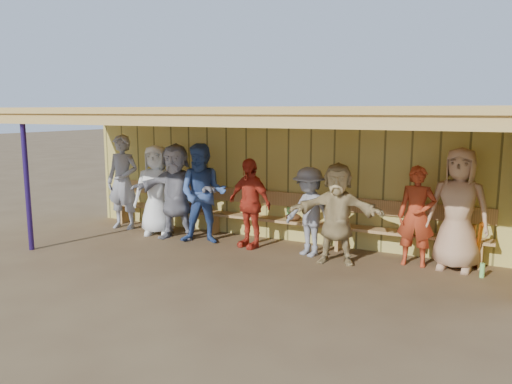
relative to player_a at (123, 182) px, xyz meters
The scene contains 13 objects.
ground 3.45m from the player_a, 11.00° to the right, with size 90.00×90.00×0.00m, color brown.
player_a is the anchor object (origin of this frame).
player_b 0.94m from the player_a, ahead, with size 0.87×0.57×1.79m, color white.
player_c 2.14m from the player_a, ahead, with size 0.90×0.70×1.86m, color #345291.
player_d 3.03m from the player_a, ahead, with size 0.95×0.39×1.62m, color red.
player_e 4.19m from the player_a, ahead, with size 0.98×0.56×1.52m, color gray.
player_f 4.74m from the player_a, ahead, with size 1.52×0.48×1.64m, color tan.
player_g 5.89m from the player_a, ahead, with size 0.58×0.38×1.60m, color #A9371B.
player_h 6.49m from the player_a, ahead, with size 0.93×0.61×1.90m, color tan.
player_extra 1.50m from the player_a, ahead, with size 1.71×0.54×1.84m, color gray.
dugout_structure 3.70m from the player_a, ahead, with size 8.80×3.20×2.50m.
bench 3.31m from the player_a, ahead, with size 7.60×0.34×0.93m.
dugout_equipment 3.06m from the player_a, ahead, with size 5.71×0.62×0.80m.
Camera 1 is at (3.84, -7.29, 2.45)m, focal length 35.00 mm.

